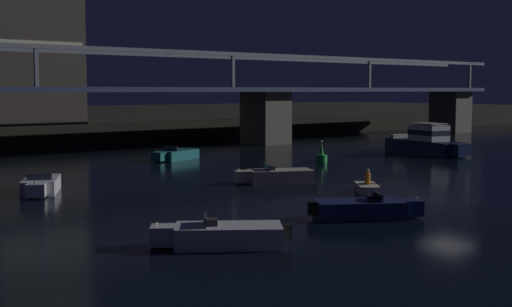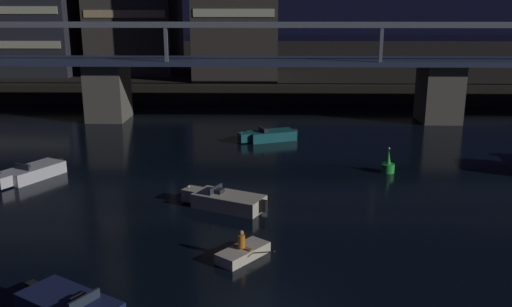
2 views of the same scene
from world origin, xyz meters
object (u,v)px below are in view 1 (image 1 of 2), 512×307
object	(u,v)px
dinghy_with_paddler	(367,188)
speedboat_near_right	(364,209)
speedboat_mid_right	(175,155)
channel_buoy	(321,156)
speedboat_mid_center	(41,185)
cabin_cruiser_near_left	(427,142)
river_bridge	(129,105)
speedboat_near_center	(223,235)
speedboat_mid_left	(277,176)

from	to	relation	value
dinghy_with_paddler	speedboat_near_right	bearing A→B (deg)	-138.57
speedboat_mid_right	dinghy_with_paddler	world-z (taller)	dinghy_with_paddler
speedboat_near_right	speedboat_mid_right	size ratio (longest dim) A/B	0.95
channel_buoy	speedboat_mid_center	bearing A→B (deg)	-175.19
cabin_cruiser_near_left	dinghy_with_paddler	world-z (taller)	cabin_cruiser_near_left
speedboat_near_right	speedboat_mid_center	xyz separation A→B (m)	(-8.53, 16.49, 0.00)
speedboat_mid_right	channel_buoy	bearing A→B (deg)	-47.93
speedboat_mid_center	channel_buoy	bearing A→B (deg)	4.81
river_bridge	speedboat_near_right	bearing A→B (deg)	-101.55
speedboat_near_center	speedboat_mid_left	distance (m)	17.65
speedboat_mid_center	speedboat_near_right	bearing A→B (deg)	-62.64
speedboat_near_right	dinghy_with_paddler	bearing A→B (deg)	41.43
speedboat_mid_right	river_bridge	bearing A→B (deg)	87.82
river_bridge	speedboat_mid_center	world-z (taller)	river_bridge
speedboat_near_right	channel_buoy	size ratio (longest dim) A/B	2.74
speedboat_near_center	speedboat_near_right	distance (m)	8.27
dinghy_with_paddler	speedboat_mid_left	bearing A→B (deg)	101.40
channel_buoy	dinghy_with_paddler	distance (m)	16.20
speedboat_near_right	speedboat_mid_center	size ratio (longest dim) A/B	0.98
speedboat_mid_right	cabin_cruiser_near_left	bearing A→B (deg)	-24.78
speedboat_mid_left	speedboat_mid_center	xyz separation A→B (m)	(-13.11, 4.99, 0.00)
river_bridge	speedboat_mid_left	world-z (taller)	river_bridge
river_bridge	speedboat_near_right	distance (m)	36.83
speedboat_mid_center	river_bridge	bearing A→B (deg)	50.70
speedboat_near_center	channel_buoy	distance (m)	30.15
speedboat_near_right	river_bridge	bearing A→B (deg)	78.45
cabin_cruiser_near_left	channel_buoy	distance (m)	12.54
river_bridge	dinghy_with_paddler	xyz separation A→B (m)	(-1.48, -30.71, -4.08)
cabin_cruiser_near_left	dinghy_with_paddler	size ratio (longest dim) A/B	3.45
speedboat_near_right	speedboat_mid_right	bearing A→B (deg)	75.66
speedboat_mid_left	speedboat_near_center	bearing A→B (deg)	-136.60
speedboat_mid_left	speedboat_mid_right	world-z (taller)	same
river_bridge	channel_buoy	bearing A→B (deg)	-66.00
speedboat_near_center	speedboat_mid_left	world-z (taller)	same
river_bridge	channel_buoy	world-z (taller)	river_bridge
speedboat_mid_right	dinghy_with_paddler	bearing A→B (deg)	-92.97
river_bridge	cabin_cruiser_near_left	xyz separation A→B (m)	(20.26, -17.96, -3.31)
speedboat_mid_left	speedboat_mid_right	xyz separation A→B (m)	(2.43, 15.92, 0.00)
cabin_cruiser_near_left	channel_buoy	bearing A→B (deg)	177.43
speedboat_near_right	cabin_cruiser_near_left	bearing A→B (deg)	32.99
cabin_cruiser_near_left	speedboat_mid_left	xyz separation A→B (m)	(-23.02, -6.42, -0.64)
speedboat_mid_left	channel_buoy	distance (m)	12.61
speedboat_near_center	dinghy_with_paddler	size ratio (longest dim) A/B	1.74
river_bridge	speedboat_mid_center	xyz separation A→B (m)	(-15.86, -19.38, -3.94)
speedboat_near_center	river_bridge	bearing A→B (deg)	66.89
speedboat_near_right	dinghy_with_paddler	size ratio (longest dim) A/B	1.78
speedboat_mid_center	speedboat_near_center	bearing A→B (deg)	-89.04
river_bridge	speedboat_mid_left	size ratio (longest dim) A/B	20.70
speedboat_near_right	speedboat_mid_center	bearing A→B (deg)	117.36
river_bridge	speedboat_mid_left	distance (m)	24.84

